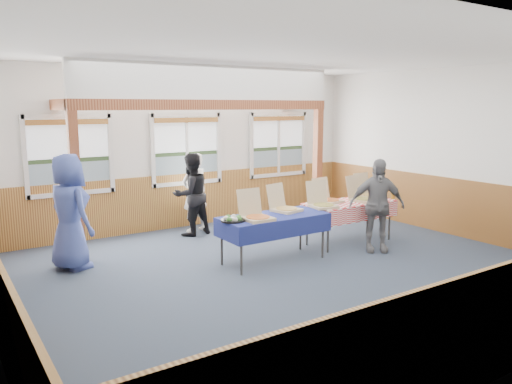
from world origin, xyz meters
TOP-DOWN VIEW (x-y plane):
  - floor at (0.00, 0.00)m, footprint 8.00×8.00m
  - ceiling at (0.00, 0.00)m, footprint 8.00×8.00m
  - wall_back at (0.00, 3.50)m, footprint 8.00×0.00m
  - wall_right at (4.00, 0.00)m, footprint 0.00×8.00m
  - wainscot_back at (0.00, 3.48)m, footprint 7.98×0.05m
  - wainscot_right at (3.98, 0.00)m, footprint 0.05×6.98m
  - window_left at (-2.30, 3.46)m, footprint 1.56×0.10m
  - window_mid at (0.00, 3.46)m, footprint 1.56×0.10m
  - window_right at (2.30, 3.46)m, footprint 1.56×0.10m
  - post_left at (-2.50, 2.30)m, footprint 0.15×0.15m
  - post_right at (2.50, 2.30)m, footprint 0.15×0.15m
  - cross_beam at (0.00, 2.30)m, footprint 5.15×0.18m
  - table_left at (0.08, 0.51)m, footprint 1.82×0.96m
  - table_right at (1.89, 0.67)m, footprint 1.74×0.88m
  - pizza_box_a at (-0.32, 0.40)m, footprint 0.42×0.51m
  - pizza_box_b at (0.42, 0.67)m, footprint 0.49×0.56m
  - pizza_box_c at (1.15, 0.57)m, footprint 0.47×0.54m
  - pizza_box_d at (1.54, 0.86)m, footprint 0.42×0.50m
  - pizza_box_e at (2.13, 0.59)m, footprint 0.49×0.57m
  - pizza_box_f at (2.54, 0.81)m, footprint 0.43×0.52m
  - veggie_tray at (-0.67, 0.51)m, footprint 0.37×0.37m
  - drink_glass at (2.74, 0.42)m, footprint 0.07×0.07m
  - woman_white at (-0.09, 2.95)m, footprint 0.63×0.47m
  - woman_black at (-0.27, 2.74)m, footprint 0.85×0.71m
  - man_blue at (-2.70, 1.92)m, footprint 0.80×1.00m
  - person_grey at (1.89, 0.02)m, footprint 1.00×0.85m

SIDE VIEW (x-z plane):
  - floor at x=0.00m, z-range 0.00..0.00m
  - wainscot_back at x=0.00m, z-range 0.00..1.10m
  - wainscot_right at x=3.98m, z-range 0.00..1.10m
  - table_right at x=1.89m, z-range 0.32..1.07m
  - table_left at x=0.08m, z-range 0.32..1.08m
  - woman_white at x=-0.09m, z-range 0.00..1.57m
  - veggie_tray at x=-0.67m, z-range 0.74..0.83m
  - woman_black at x=-0.27m, z-range 0.00..1.59m
  - person_grey at x=1.89m, z-range 0.00..1.60m
  - pizza_box_d at x=1.54m, z-range 0.61..1.03m
  - pizza_box_c at x=1.15m, z-range 0.61..1.04m
  - pizza_box_b at x=0.42m, z-range 0.61..1.04m
  - pizza_box_f at x=2.54m, z-range 0.60..1.04m
  - pizza_box_a at x=-0.32m, z-range 0.60..1.05m
  - pizza_box_e at x=2.13m, z-range 0.60..1.05m
  - drink_glass at x=2.74m, z-range 0.76..0.91m
  - man_blue at x=-2.70m, z-range 0.00..1.77m
  - post_left at x=-2.50m, z-range 0.00..2.40m
  - post_right at x=2.50m, z-range 0.00..2.40m
  - wall_back at x=0.00m, z-range -2.40..5.60m
  - wall_right at x=4.00m, z-range -2.40..5.60m
  - window_left at x=-2.30m, z-range 0.95..2.41m
  - window_mid at x=0.00m, z-range 0.95..2.41m
  - window_right at x=2.30m, z-range 0.95..2.41m
  - cross_beam at x=0.00m, z-range 2.40..2.58m
  - ceiling at x=0.00m, z-range 3.20..3.20m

